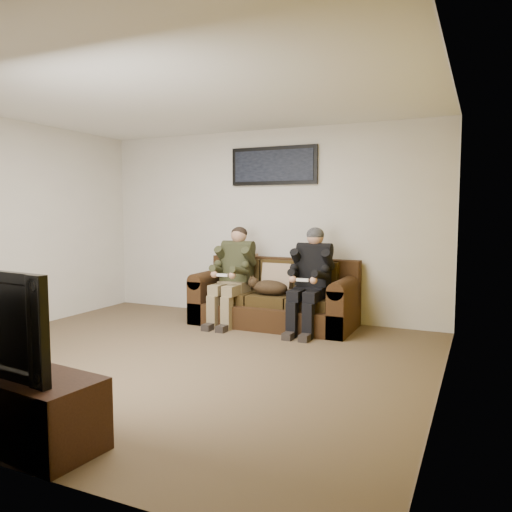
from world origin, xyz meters
The scene contains 15 objects.
floor centered at (0.00, 0.00, 0.00)m, with size 5.00×5.00×0.00m, color brown.
ceiling centered at (0.00, 0.00, 2.60)m, with size 5.00×5.00×0.00m, color silver.
wall_back centered at (0.00, 2.25, 1.30)m, with size 5.00×5.00×0.00m, color beige.
wall_left centered at (-2.50, 0.00, 1.30)m, with size 4.50×4.50×0.00m, color beige.
wall_right centered at (2.50, 0.00, 1.30)m, with size 4.50×4.50×0.00m, color beige.
accent_wall_right centered at (2.49, 0.00, 1.30)m, with size 4.50×4.50×0.00m, color #AB8911.
sofa centered at (0.33, 1.82, 0.32)m, with size 2.08×0.90×0.85m.
throw_pillow centered at (0.33, 1.86, 0.61)m, with size 0.40×0.11×0.38m, color tan.
throw_blanket centered at (-0.30, 2.09, 0.85)m, with size 0.43×0.21×0.08m, color #C2A78F.
person_left centered at (-0.20, 1.65, 0.71)m, with size 0.51×0.87×1.27m.
person_right centered at (0.87, 1.65, 0.71)m, with size 0.51×0.86×1.28m.
cat centered at (0.31, 1.62, 0.52)m, with size 0.66×0.26×0.24m.
framed_poster centered at (0.13, 2.22, 2.10)m, with size 1.25×0.05×0.52m.
tv_stand centered at (-0.02, -1.95, 0.23)m, with size 1.45×0.47×0.46m, color black.
television centered at (-0.02, -1.95, 0.79)m, with size 1.15×0.15×0.66m, color black.
Camera 1 is at (2.79, -4.16, 1.48)m, focal length 35.00 mm.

